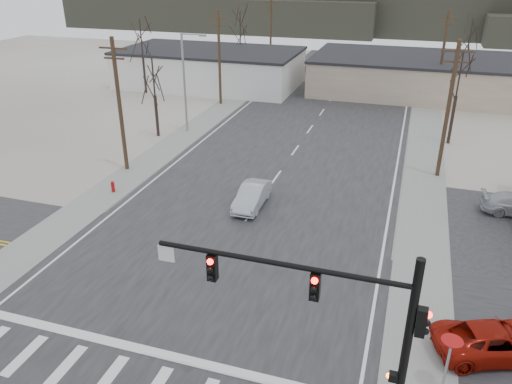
% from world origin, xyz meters
% --- Properties ---
extents(ground, '(140.00, 140.00, 0.00)m').
position_xyz_m(ground, '(0.00, 0.00, 0.00)').
color(ground, silver).
rests_on(ground, ground).
extents(main_road, '(18.00, 110.00, 0.05)m').
position_xyz_m(main_road, '(0.00, 15.00, 0.02)').
color(main_road, black).
rests_on(main_road, ground).
extents(cross_road, '(90.00, 10.00, 0.04)m').
position_xyz_m(cross_road, '(0.00, 0.00, 0.02)').
color(cross_road, black).
rests_on(cross_road, ground).
extents(sidewalk_left, '(3.00, 90.00, 0.06)m').
position_xyz_m(sidewalk_left, '(-10.60, 20.00, 0.03)').
color(sidewalk_left, gray).
rests_on(sidewalk_left, ground).
extents(sidewalk_right, '(3.00, 90.00, 0.06)m').
position_xyz_m(sidewalk_right, '(10.60, 20.00, 0.03)').
color(sidewalk_right, gray).
rests_on(sidewalk_right, ground).
extents(traffic_signal_mast, '(8.95, 0.43, 7.20)m').
position_xyz_m(traffic_signal_mast, '(7.89, -6.20, 4.67)').
color(traffic_signal_mast, black).
rests_on(traffic_signal_mast, ground).
extents(fire_hydrant, '(0.24, 0.24, 0.87)m').
position_xyz_m(fire_hydrant, '(-10.20, 8.00, 0.45)').
color(fire_hydrant, '#A50C0C').
rests_on(fire_hydrant, ground).
extents(yield_sign, '(0.80, 0.80, 2.35)m').
position_xyz_m(yield_sign, '(11.50, -3.50, 2.07)').
color(yield_sign, gray).
rests_on(yield_sign, ground).
extents(building_left_far, '(22.30, 12.30, 4.50)m').
position_xyz_m(building_left_far, '(-16.00, 40.00, 2.26)').
color(building_left_far, silver).
rests_on(building_left_far, ground).
extents(building_right_far, '(26.30, 14.30, 4.30)m').
position_xyz_m(building_right_far, '(10.00, 44.00, 2.15)').
color(building_right_far, tan).
rests_on(building_right_far, ground).
extents(upole_left_b, '(2.20, 0.30, 10.00)m').
position_xyz_m(upole_left_b, '(-11.50, 12.00, 5.22)').
color(upole_left_b, '#462E20').
rests_on(upole_left_b, ground).
extents(upole_left_c, '(2.20, 0.30, 10.00)m').
position_xyz_m(upole_left_c, '(-11.50, 32.00, 5.22)').
color(upole_left_c, '#462E20').
rests_on(upole_left_c, ground).
extents(upole_left_d, '(2.20, 0.30, 10.00)m').
position_xyz_m(upole_left_d, '(-11.50, 52.00, 5.22)').
color(upole_left_d, '#462E20').
rests_on(upole_left_d, ground).
extents(upole_right_a, '(2.20, 0.30, 10.00)m').
position_xyz_m(upole_right_a, '(11.50, 18.00, 5.22)').
color(upole_right_a, '#462E20').
rests_on(upole_right_a, ground).
extents(upole_right_b, '(2.20, 0.30, 10.00)m').
position_xyz_m(upole_right_b, '(11.50, 40.00, 5.22)').
color(upole_right_b, '#462E20').
rests_on(upole_right_b, ground).
extents(streetlight_main, '(2.40, 0.25, 9.00)m').
position_xyz_m(streetlight_main, '(-10.80, 22.00, 5.09)').
color(streetlight_main, gray).
rests_on(streetlight_main, ground).
extents(tree_left_near, '(3.30, 3.30, 7.35)m').
position_xyz_m(tree_left_near, '(-13.00, 20.00, 5.23)').
color(tree_left_near, '#2F231D').
rests_on(tree_left_near, ground).
extents(tree_right_mid, '(3.74, 3.74, 8.33)m').
position_xyz_m(tree_right_mid, '(12.50, 26.00, 5.93)').
color(tree_right_mid, '#2F231D').
rests_on(tree_right_mid, ground).
extents(tree_left_far, '(3.96, 3.96, 8.82)m').
position_xyz_m(tree_left_far, '(-14.00, 46.00, 6.28)').
color(tree_left_far, '#2F231D').
rests_on(tree_left_far, ground).
extents(tree_right_far, '(3.52, 3.52, 7.84)m').
position_xyz_m(tree_right_far, '(15.00, 52.00, 5.58)').
color(tree_right_far, '#2F231D').
rests_on(tree_right_far, ground).
extents(tree_left_mid, '(3.96, 3.96, 8.82)m').
position_xyz_m(tree_left_mid, '(-22.00, 34.00, 6.28)').
color(tree_left_mid, '#2F231D').
rests_on(tree_left_mid, ground).
extents(hill_left, '(70.00, 18.00, 7.00)m').
position_xyz_m(hill_left, '(-35.00, 92.00, 3.50)').
color(hill_left, '#333026').
rests_on(hill_left, ground).
extents(hill_center, '(80.00, 18.00, 9.00)m').
position_xyz_m(hill_center, '(15.00, 96.00, 4.50)').
color(hill_center, '#333026').
rests_on(hill_center, ground).
extents(sedan_crossing, '(1.57, 4.41, 1.45)m').
position_xyz_m(sedan_crossing, '(-0.26, 8.91, 0.77)').
color(sedan_crossing, '#A6ABB0').
rests_on(sedan_crossing, main_road).
extents(car_far_a, '(2.61, 5.66, 1.60)m').
position_xyz_m(car_far_a, '(4.81, 39.80, 0.85)').
color(car_far_a, black).
rests_on(car_far_a, main_road).
extents(car_far_b, '(3.13, 4.51, 1.43)m').
position_xyz_m(car_far_b, '(-7.50, 53.02, 0.76)').
color(car_far_b, black).
rests_on(car_far_b, main_road).
extents(car_parked_red, '(5.54, 3.98, 1.40)m').
position_xyz_m(car_parked_red, '(13.52, -1.00, 0.73)').
color(car_parked_red, maroon).
rests_on(car_parked_red, parking_lot).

